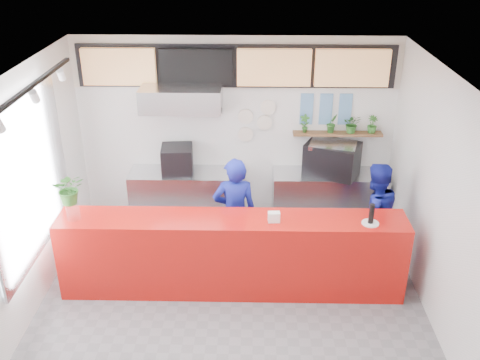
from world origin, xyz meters
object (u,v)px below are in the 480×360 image
at_px(service_counter, 232,254).
at_px(panini_oven, 177,160).
at_px(staff_right, 373,216).
at_px(espresso_machine, 332,159).
at_px(staff_center, 235,213).
at_px(pepper_mill, 371,214).

distance_m(service_counter, panini_oven, 2.10).
distance_m(panini_oven, staff_right, 3.12).
relative_size(espresso_machine, staff_center, 0.48).
height_order(service_counter, pepper_mill, pepper_mill).
distance_m(staff_center, staff_right, 1.94).
distance_m(service_counter, staff_right, 2.07).
bearing_deg(service_counter, pepper_mill, -3.20).
xyz_separation_m(panini_oven, staff_right, (2.88, -1.16, -0.32)).
bearing_deg(staff_right, panini_oven, -40.08).
xyz_separation_m(service_counter, panini_oven, (-0.93, 1.80, 0.57)).
bearing_deg(espresso_machine, staff_right, -44.66).
bearing_deg(service_counter, panini_oven, 117.21).
bearing_deg(pepper_mill, service_counter, 176.80).
distance_m(panini_oven, espresso_machine, 2.44).
bearing_deg(staff_right, espresso_machine, -87.30).
relative_size(service_counter, pepper_mill, 17.16).
height_order(panini_oven, staff_right, staff_right).
bearing_deg(panini_oven, pepper_mill, -40.16).
relative_size(staff_center, staff_right, 1.05).
bearing_deg(service_counter, staff_right, 18.19).
xyz_separation_m(service_counter, staff_center, (0.02, 0.59, 0.29)).
distance_m(service_counter, staff_center, 0.66).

